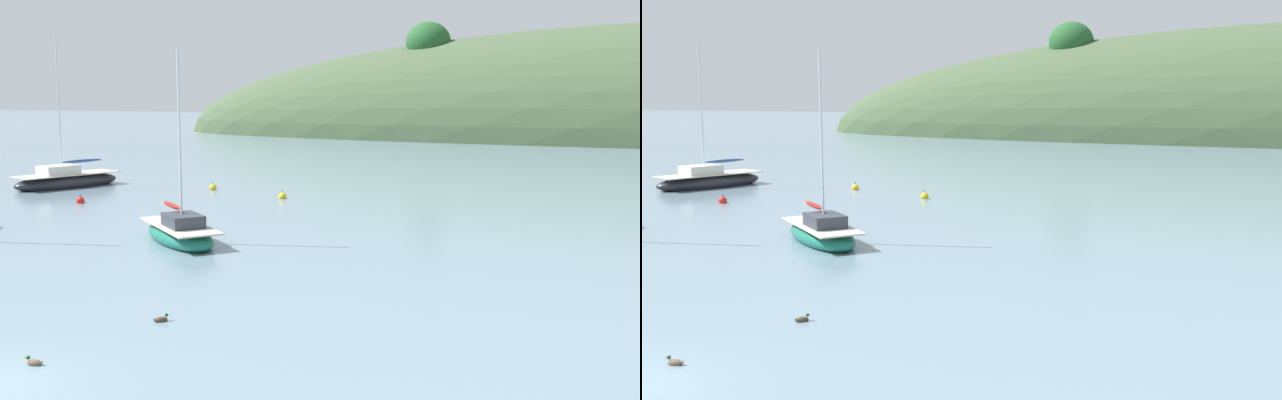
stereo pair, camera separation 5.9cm
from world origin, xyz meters
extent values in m
ellipsoid|color=#235628|center=(-11.97, 89.93, 12.56)|extent=(5.99, 5.45, 5.45)
ellipsoid|color=#196B56|center=(-3.94, 14.89, 0.25)|extent=(5.54, 5.06, 0.90)
cube|color=beige|center=(-3.94, 14.89, 0.65)|extent=(5.09, 4.65, 0.06)
cube|color=#333842|center=(-3.60, 14.60, 0.91)|extent=(2.17, 2.10, 0.51)
cylinder|color=silver|center=(-3.73, 14.71, 4.07)|extent=(0.09, 0.09, 6.84)
cylinder|color=silver|center=(-4.63, 15.46, 1.29)|extent=(1.86, 1.56, 0.07)
ellipsoid|color=maroon|center=(-4.63, 15.46, 1.34)|extent=(1.87, 1.60, 0.20)
ellipsoid|color=#232328|center=(-20.00, 27.52, 0.31)|extent=(4.54, 7.36, 1.12)
cube|color=beige|center=(-20.00, 27.52, 0.81)|extent=(4.18, 6.77, 0.06)
cube|color=silver|center=(-20.18, 27.00, 1.10)|extent=(2.19, 2.61, 0.59)
cylinder|color=silver|center=(-20.11, 27.19, 5.07)|extent=(0.09, 0.09, 8.52)
cylinder|color=silver|center=(-19.63, 28.58, 1.52)|extent=(1.03, 2.79, 0.07)
ellipsoid|color=#2D4784|center=(-19.63, 28.58, 1.57)|extent=(1.12, 2.72, 0.20)
sphere|color=yellow|center=(-10.84, 29.72, 0.12)|extent=(0.44, 0.44, 0.44)
cylinder|color=black|center=(-10.84, 29.72, 0.39)|extent=(0.04, 0.04, 0.10)
sphere|color=yellow|center=(-5.27, 27.69, 0.12)|extent=(0.44, 0.44, 0.44)
cylinder|color=black|center=(-5.27, 27.69, 0.39)|extent=(0.04, 0.04, 0.10)
sphere|color=red|center=(-14.63, 22.12, 0.12)|extent=(0.44, 0.44, 0.44)
cylinder|color=black|center=(-14.63, 22.12, 0.39)|extent=(0.04, 0.04, 0.10)
ellipsoid|color=#473828|center=(1.25, 5.63, 0.04)|extent=(0.37, 0.37, 0.16)
sphere|color=#1E4723|center=(1.35, 5.73, 0.16)|extent=(0.09, 0.09, 0.09)
cone|color=gold|center=(1.39, 5.78, 0.15)|extent=(0.06, 0.06, 0.04)
cone|color=#473828|center=(1.14, 5.52, 0.08)|extent=(0.10, 0.10, 0.08)
ellipsoid|color=brown|center=(0.45, 1.96, 0.04)|extent=(0.36, 0.23, 0.16)
sphere|color=#1E4723|center=(0.31, 1.94, 0.16)|extent=(0.09, 0.09, 0.09)
cone|color=gold|center=(0.24, 1.93, 0.15)|extent=(0.05, 0.04, 0.04)
cone|color=brown|center=(0.60, 1.98, 0.08)|extent=(0.09, 0.08, 0.08)
camera|label=1|loc=(11.89, -10.29, 5.81)|focal=42.25mm
camera|label=2|loc=(11.95, -10.27, 5.81)|focal=42.25mm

